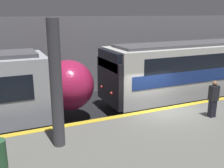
# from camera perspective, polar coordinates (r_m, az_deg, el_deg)

# --- Properties ---
(ground_plane) EXTENTS (120.00, 120.00, 0.00)m
(ground_plane) POSITION_cam_1_polar(r_m,az_deg,el_deg) (12.69, 10.89, -9.72)
(ground_plane) COLOR black
(platform) EXTENTS (40.00, 4.81, 1.12)m
(platform) POSITION_cam_1_polar(r_m,az_deg,el_deg) (10.78, 18.45, -11.71)
(platform) COLOR slate
(platform) RESTS_ON ground
(station_rear_barrier) EXTENTS (50.00, 0.15, 5.07)m
(station_rear_barrier) POSITION_cam_1_polar(r_m,az_deg,el_deg) (18.03, -1.75, 6.45)
(station_rear_barrier) COLOR gray
(station_rear_barrier) RESTS_ON ground
(support_pillar_near) EXTENTS (0.38, 0.38, 4.06)m
(support_pillar_near) POSITION_cam_1_polar(r_m,az_deg,el_deg) (8.25, -12.07, -0.28)
(support_pillar_near) COLOR #47474C
(support_pillar_near) RESTS_ON platform
(person_waiting) EXTENTS (0.38, 0.24, 1.55)m
(person_waiting) POSITION_cam_1_polar(r_m,az_deg,el_deg) (11.49, 21.18, -2.91)
(person_waiting) COLOR black
(person_waiting) RESTS_ON platform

